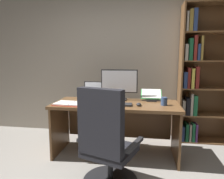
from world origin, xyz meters
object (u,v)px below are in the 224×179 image
at_px(bookshelf, 200,76).
at_px(coffee_mug, 164,101).
at_px(laptop, 92,95).
at_px(computer_mouse, 139,104).
at_px(pen, 96,101).
at_px(reading_stand_with_book, 151,95).
at_px(open_binder, 72,104).
at_px(monitor, 119,84).
at_px(keyboard, 116,104).
at_px(office_chair, 106,147).
at_px(desk, 116,116).
at_px(notepad, 95,102).

bearing_deg(bookshelf, coffee_mug, -129.69).
bearing_deg(bookshelf, laptop, -164.14).
xyz_separation_m(computer_mouse, pen, (-0.60, 0.14, -0.01)).
xyz_separation_m(reading_stand_with_book, coffee_mug, (0.15, -0.34, -0.02)).
height_order(computer_mouse, open_binder, computer_mouse).
distance_m(monitor, keyboard, 0.42).
height_order(office_chair, monitor, monitor).
relative_size(keyboard, computer_mouse, 4.04).
height_order(laptop, reading_stand_with_book, laptop).
height_order(laptop, coffee_mug, laptop).
relative_size(desk, laptop, 5.53).
bearing_deg(bookshelf, desk, -153.53).
height_order(keyboard, notepad, keyboard).
distance_m(office_chair, monitor, 1.15).
bearing_deg(open_binder, pen, 37.72).
distance_m(desk, keyboard, 0.30).
bearing_deg(coffee_mug, monitor, 156.26).
xyz_separation_m(keyboard, notepad, (-0.32, 0.14, -0.01)).
xyz_separation_m(monitor, keyboard, (0.00, -0.36, -0.22)).
distance_m(pen, coffee_mug, 0.93).
bearing_deg(monitor, keyboard, -90.00).
distance_m(monitor, computer_mouse, 0.52).
distance_m(monitor, coffee_mug, 0.71).
relative_size(open_binder, pen, 3.49).
distance_m(monitor, notepad, 0.46).
relative_size(reading_stand_with_book, open_binder, 0.63).
bearing_deg(reading_stand_with_book, coffee_mug, -65.58).
xyz_separation_m(desk, pen, (-0.28, -0.07, 0.22)).
distance_m(computer_mouse, notepad, 0.64).
xyz_separation_m(open_binder, coffee_mug, (1.22, 0.14, 0.04)).
bearing_deg(reading_stand_with_book, office_chair, -114.46).
distance_m(computer_mouse, coffee_mug, 0.34).
height_order(computer_mouse, notepad, computer_mouse).
bearing_deg(bookshelf, computer_mouse, -138.61).
height_order(desk, pen, pen).
relative_size(bookshelf, coffee_mug, 20.59).
height_order(computer_mouse, reading_stand_with_book, reading_stand_with_book).
xyz_separation_m(desk, coffee_mug, (0.65, -0.12, 0.26)).
bearing_deg(office_chair, open_binder, 152.86).
height_order(open_binder, pen, open_binder).
height_order(laptop, notepad, laptop).
height_order(desk, bookshelf, bookshelf).
relative_size(bookshelf, open_binder, 4.55).
bearing_deg(keyboard, office_chair, -91.36).
bearing_deg(open_binder, reading_stand_with_book, 27.97).
distance_m(laptop, computer_mouse, 0.81).
bearing_deg(computer_mouse, monitor, 129.69).
bearing_deg(laptop, desk, -22.00).
relative_size(bookshelf, notepad, 10.57).
xyz_separation_m(desk, reading_stand_with_book, (0.50, 0.22, 0.28)).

